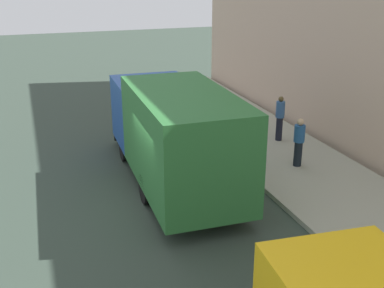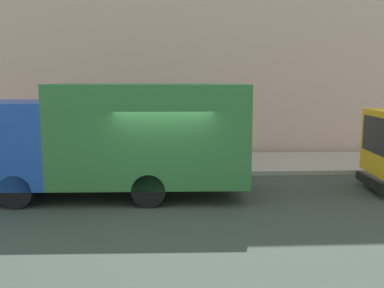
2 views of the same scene
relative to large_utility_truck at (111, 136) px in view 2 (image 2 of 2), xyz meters
name	(u,v)px [view 2 (image 2 of 2)]	position (x,y,z in m)	size (l,w,h in m)	color
ground	(165,201)	(-0.63, -1.51, -1.72)	(80.00, 80.00, 0.00)	#313F35
sidewalk	(166,164)	(4.33, -1.51, -1.64)	(3.92, 30.00, 0.15)	#9FA18D
building_facade	(165,21)	(6.79, -1.51, 4.06)	(0.50, 30.00, 11.56)	#C9AA91
large_utility_truck	(111,136)	(0.00, 0.00, 0.00)	(2.73, 7.99, 3.18)	#1A479F
pedestrian_walking	(76,137)	(4.85, 2.02, -0.65)	(0.46, 0.46, 1.73)	black
pedestrian_standing	(137,140)	(4.21, -0.43, -0.70)	(0.36, 0.36, 1.65)	black
traffic_cone_orange	(41,162)	(2.78, 2.81, -1.24)	(0.45, 0.45, 0.65)	orange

